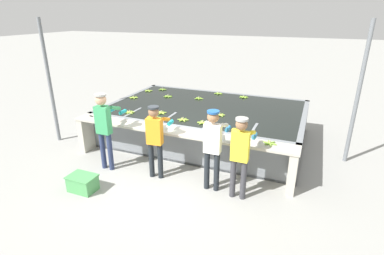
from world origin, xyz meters
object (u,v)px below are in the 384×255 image
(banana_bunch_floating_2, at_px, (134,98))
(knife_0, at_px, (93,117))
(banana_bunch_floating_10, at_px, (168,96))
(banana_bunch_floating_6, at_px, (203,123))
(banana_bunch_floating_9, at_px, (244,97))
(worker_3, at_px, (240,151))
(banana_bunch_floating_5, at_px, (161,113))
(worker_1, at_px, (155,135))
(banana_bunch_ledge_0, at_px, (270,143))
(banana_bunch_floating_12, at_px, (163,89))
(banana_bunch_floating_8, at_px, (199,98))
(banana_bunch_floating_11, at_px, (220,115))
(crate, at_px, (83,183))
(worker_0, at_px, (104,124))
(banana_bunch_floating_3, at_px, (183,120))
(support_post_left, at_px, (50,83))
(worker_2, at_px, (213,143))
(support_post_right, at_px, (358,96))
(banana_bunch_floating_7, at_px, (130,112))
(banana_bunch_floating_1, at_px, (156,118))
(banana_bunch_floating_0, at_px, (219,93))
(banana_bunch_floating_4, at_px, (148,91))

(banana_bunch_floating_2, bearing_deg, knife_0, -88.98)
(knife_0, bearing_deg, banana_bunch_floating_10, 70.07)
(banana_bunch_floating_6, bearing_deg, banana_bunch_floating_9, 82.06)
(worker_3, bearing_deg, banana_bunch_floating_5, 148.31)
(worker_1, xyz_separation_m, banana_bunch_ledge_0, (2.23, 0.54, -0.02))
(banana_bunch_floating_9, distance_m, banana_bunch_floating_12, 2.69)
(banana_bunch_floating_8, distance_m, knife_0, 3.09)
(worker_3, relative_size, banana_bunch_floating_10, 5.71)
(banana_bunch_floating_11, bearing_deg, crate, -123.36)
(worker_0, bearing_deg, banana_bunch_floating_5, 69.11)
(worker_1, relative_size, banana_bunch_floating_9, 5.64)
(banana_bunch_floating_9, bearing_deg, banana_bunch_ledge_0, -68.17)
(crate, bearing_deg, banana_bunch_floating_3, 61.42)
(worker_3, height_order, support_post_left, support_post_left)
(banana_bunch_floating_3, bearing_deg, banana_bunch_floating_11, 44.21)
(worker_2, bearing_deg, banana_bunch_floating_3, 134.73)
(banana_bunch_floating_5, height_order, support_post_right, support_post_right)
(banana_bunch_floating_7, distance_m, knife_0, 0.89)
(banana_bunch_ledge_0, bearing_deg, worker_1, -166.29)
(worker_0, xyz_separation_m, banana_bunch_floating_1, (0.65, 1.11, -0.14))
(banana_bunch_floating_8, height_order, banana_bunch_floating_11, same)
(banana_bunch_floating_2, xyz_separation_m, banana_bunch_floating_6, (2.67, -1.24, 0.00))
(banana_bunch_floating_12, bearing_deg, banana_bunch_ledge_0, -37.58)
(banana_bunch_floating_9, distance_m, crate, 5.22)
(banana_bunch_floating_11, height_order, support_post_right, support_post_right)
(banana_bunch_ledge_0, relative_size, support_post_left, 0.09)
(banana_bunch_floating_8, relative_size, banana_bunch_floating_10, 0.99)
(banana_bunch_floating_7, xyz_separation_m, banana_bunch_ledge_0, (3.60, -0.59, 0.00))
(support_post_left, bearing_deg, banana_bunch_floating_3, 7.24)
(support_post_left, bearing_deg, banana_bunch_floating_12, 58.94)
(banana_bunch_floating_1, distance_m, support_post_left, 3.01)
(worker_2, xyz_separation_m, banana_bunch_floating_2, (-3.30, 2.37, -0.07))
(crate, bearing_deg, worker_0, 96.09)
(banana_bunch_floating_3, bearing_deg, knife_0, -163.61)
(banana_bunch_floating_5, xyz_separation_m, crate, (-0.47, -2.46, -0.77))
(banana_bunch_floating_8, height_order, banana_bunch_ledge_0, banana_bunch_ledge_0)
(banana_bunch_floating_0, relative_size, banana_bunch_floating_8, 0.99)
(banana_bunch_floating_1, relative_size, banana_bunch_floating_7, 1.00)
(banana_bunch_floating_5, xyz_separation_m, banana_bunch_floating_10, (-0.55, 1.47, -0.00))
(worker_3, distance_m, banana_bunch_floating_8, 3.70)
(banana_bunch_floating_4, height_order, banana_bunch_floating_5, same)
(worker_2, height_order, banana_bunch_ledge_0, worker_2)
(banana_bunch_floating_0, height_order, banana_bunch_floating_4, same)
(banana_bunch_floating_4, relative_size, support_post_left, 0.09)
(banana_bunch_ledge_0, bearing_deg, banana_bunch_floating_1, 170.36)
(crate, bearing_deg, banana_bunch_floating_11, 56.64)
(banana_bunch_floating_2, relative_size, banana_bunch_floating_12, 1.02)
(banana_bunch_floating_11, bearing_deg, banana_bunch_ledge_0, -41.92)
(banana_bunch_floating_11, distance_m, banana_bunch_ledge_0, 1.91)
(worker_3, height_order, banana_bunch_floating_7, worker_3)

